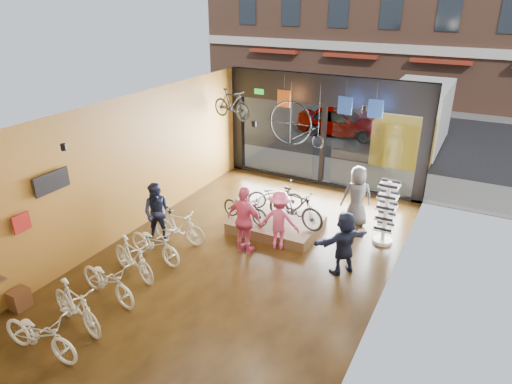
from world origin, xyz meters
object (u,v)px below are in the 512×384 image
Objects in this scene: customer_3 at (280,220)px; sunglasses_rack at (386,213)px; display_platform at (277,224)px; penny_farthing at (299,126)px; customer_2 at (245,221)px; floor_bike_2 at (107,280)px; floor_bike_0 at (40,334)px; floor_bike_1 at (76,306)px; street_car at (341,121)px; floor_bike_5 at (179,227)px; box_truck at (414,121)px; display_bike_mid at (295,208)px; floor_bike_3 at (133,258)px; display_bike_right at (275,196)px; hung_bike at (232,104)px; customer_1 at (158,213)px; display_bike_left at (245,208)px; floor_bike_4 at (155,244)px; customer_5 at (344,243)px; customer_4 at (357,197)px.

customer_3 is 0.91× the size of sunglasses_rack.
penny_farthing is at bearing 97.46° from display_platform.
sunglasses_rack is (3.06, 2.16, -0.02)m from customer_2.
floor_bike_2 is 1.02× the size of penny_farthing.
floor_bike_1 is (0.00, 0.86, 0.04)m from floor_bike_0.
street_car is 10.08m from sunglasses_rack.
sunglasses_rack is (4.78, 5.29, 0.43)m from floor_bike_2.
floor_bike_5 reaches higher than floor_bike_0.
sunglasses_rack is (4.87, 2.57, 0.41)m from floor_bike_5.
floor_bike_2 is (-3.98, -13.46, -0.87)m from box_truck.
display_bike_mid reaches higher than floor_bike_2.
customer_3 reaches higher than floor_bike_0.
box_truck is at bearing -2.60° from floor_bike_1.
penny_farthing reaches higher than display_platform.
customer_2 is at bearing -22.75° from floor_bike_3.
display_bike_right is at bearing 66.03° from display_bike_mid.
hung_bike is at bearing 22.51° from floor_bike_3.
penny_farthing is (2.27, 4.14, 1.66)m from customer_1.
display_bike_left is 0.86× the size of customer_2.
display_bike_mid is (2.61, 2.82, 0.38)m from floor_bike_4.
customer_5 is (2.53, 0.28, -0.11)m from customer_2.
penny_farthing is (1.50, 7.70, 1.99)m from floor_bike_1.
floor_bike_0 is 1.10× the size of customer_3.
display_bike_right is (1.68, 3.49, 0.27)m from floor_bike_4.
street_car is at bearing 97.65° from display_platform.
floor_bike_0 is 0.74× the size of display_platform.
box_truck is 4.12× the size of floor_bike_3.
sunglasses_rack reaches higher than floor_bike_3.
display_bike_left is (1.26, 2.42, 0.25)m from floor_bike_4.
street_car is at bearing 5.81° from floor_bike_4.
hung_bike is at bearing -124.54° from box_truck.
display_bike_right is (1.43, 6.23, 0.22)m from floor_bike_1.
display_bike_right is at bearing -107.84° from hung_bike.
sunglasses_rack is at bearing -110.19° from display_bike_right.
floor_bike_2 is 0.73× the size of display_platform.
sunglasses_rack is at bearing -66.66° from floor_bike_5.
floor_bike_1 is 5.91m from display_platform.
customer_5 is at bearing -85.42° from floor_bike_5.
customer_4 is (1.41, 2.19, 0.09)m from customer_3.
box_truck is 3.91× the size of penny_farthing.
display_platform is (1.77, 6.48, -0.32)m from floor_bike_0.
floor_bike_0 is 1.08× the size of display_bike_right.
floor_bike_2 is 3.60m from customer_2.
display_bike_right is (1.65, 4.32, 0.24)m from floor_bike_3.
customer_4 is 2.80m from penny_farthing.
floor_bike_4 is at bearing -109.46° from penny_farthing.
display_bike_left is (0.56, -10.29, 0.03)m from street_car.
customer_2 is at bearing -20.65° from floor_bike_0.
floor_bike_2 is 7.14m from sunglasses_rack.
customer_3 is (-0.09, -0.82, -0.03)m from display_bike_mid.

